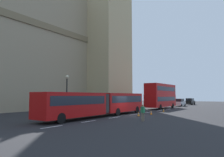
# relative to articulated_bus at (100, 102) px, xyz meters

# --- Properties ---
(ground_plane) EXTENTS (160.00, 160.00, 0.00)m
(ground_plane) POSITION_rel_articulated_bus_xyz_m (3.11, -1.99, -1.75)
(ground_plane) COLOR #262628
(lane_centre_marking) EXTENTS (39.00, 0.16, 0.01)m
(lane_centre_marking) POSITION_rel_articulated_bus_xyz_m (9.44, -1.99, -1.74)
(lane_centre_marking) COLOR silver
(lane_centre_marking) RESTS_ON ground_plane
(articulated_bus) EXTENTS (17.91, 2.54, 2.90)m
(articulated_bus) POSITION_rel_articulated_bus_xyz_m (0.00, 0.00, 0.00)
(articulated_bus) COLOR #B20F0F
(articulated_bus) RESTS_ON ground_plane
(double_decker_bus) EXTENTS (10.82, 2.54, 4.90)m
(double_decker_bus) POSITION_rel_articulated_bus_xyz_m (20.03, 0.00, 0.96)
(double_decker_bus) COLOR #B20F0F
(double_decker_bus) RESTS_ON ground_plane
(sedan_lead) EXTENTS (4.40, 1.86, 1.85)m
(sedan_lead) POSITION_rel_articulated_bus_xyz_m (31.32, -0.29, -0.83)
(sedan_lead) COLOR #B7B7BC
(sedan_lead) RESTS_ON ground_plane
(sedan_trailing) EXTENTS (4.40, 1.86, 1.85)m
(sedan_trailing) POSITION_rel_articulated_bus_xyz_m (41.64, -0.15, -0.83)
(sedan_trailing) COLOR black
(sedan_trailing) RESTS_ON ground_plane
(traffic_cone_west) EXTENTS (0.36, 0.36, 0.58)m
(traffic_cone_west) POSITION_rel_articulated_bus_xyz_m (3.04, -3.72, -1.46)
(traffic_cone_west) COLOR black
(traffic_cone_west) RESTS_ON ground_plane
(traffic_cone_middle) EXTENTS (0.36, 0.36, 0.58)m
(traffic_cone_middle) POSITION_rel_articulated_bus_xyz_m (6.09, -4.06, -1.46)
(traffic_cone_middle) COLOR black
(traffic_cone_middle) RESTS_ON ground_plane
(traffic_cone_east) EXTENTS (0.36, 0.36, 0.58)m
(traffic_cone_east) POSITION_rel_articulated_bus_xyz_m (11.50, -3.74, -1.46)
(traffic_cone_east) COLOR black
(traffic_cone_east) RESTS_ON ground_plane
(street_lamp) EXTENTS (0.44, 0.44, 5.27)m
(street_lamp) POSITION_rel_articulated_bus_xyz_m (-1.33, 4.51, 1.31)
(street_lamp) COLOR black
(street_lamp) RESTS_ON ground_plane
(pedestrian_near_cones) EXTENTS (0.36, 0.46, 1.69)m
(pedestrian_near_cones) POSITION_rel_articulated_bus_xyz_m (-1.23, -6.43, -0.83)
(pedestrian_near_cones) COLOR #726651
(pedestrian_near_cones) RESTS_ON ground_plane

